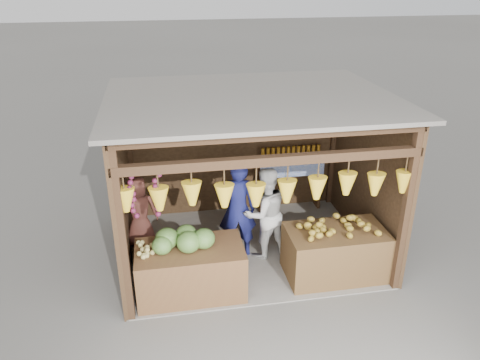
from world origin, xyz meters
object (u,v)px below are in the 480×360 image
counter_right (335,253)px  woman_standing (265,213)px  man_standing (237,209)px  counter_left (191,271)px  vendor_seated (139,212)px

counter_right → woman_standing: (-0.94, 0.75, 0.39)m
counter_right → woman_standing: 1.26m
man_standing → woman_standing: size_ratio=1.09×
counter_left → counter_right: size_ratio=1.03×
counter_right → vendor_seated: bearing=162.4°
counter_left → woman_standing: 1.56m
man_standing → vendor_seated: bearing=3.2°
counter_right → vendor_seated: 3.11m
counter_right → woman_standing: bearing=141.4°
man_standing → vendor_seated: (-1.55, 0.08, 0.06)m
woman_standing → vendor_seated: size_ratio=1.34×
man_standing → woman_standing: man_standing is taller
counter_left → vendor_seated: vendor_seated is taller
counter_right → man_standing: size_ratio=0.88×
counter_left → man_standing: (0.85, 0.90, 0.46)m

